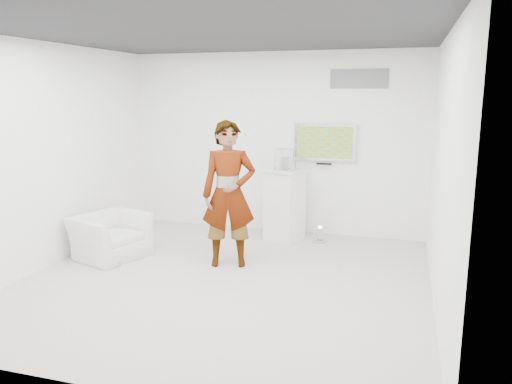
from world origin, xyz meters
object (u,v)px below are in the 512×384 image
(tv, at_px, (325,142))
(person, at_px, (229,194))
(armchair, at_px, (110,236))
(floor_uplight, at_px, (320,234))
(pedestal, at_px, (285,204))

(tv, bearing_deg, person, -118.22)
(person, height_order, armchair, person)
(armchair, bearing_deg, person, -65.65)
(tv, xyz_separation_m, floor_uplight, (0.03, -0.48, -1.42))
(tv, distance_m, person, 2.18)
(armchair, bearing_deg, tv, -35.04)
(pedestal, bearing_deg, armchair, -143.67)
(pedestal, bearing_deg, person, -107.00)
(person, bearing_deg, armchair, 167.83)
(armchair, relative_size, pedestal, 0.84)
(armchair, distance_m, pedestal, 2.73)
(person, height_order, floor_uplight, person)
(pedestal, bearing_deg, tv, 37.45)
(tv, distance_m, armchair, 3.64)
(pedestal, xyz_separation_m, floor_uplight, (0.59, -0.05, -0.44))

